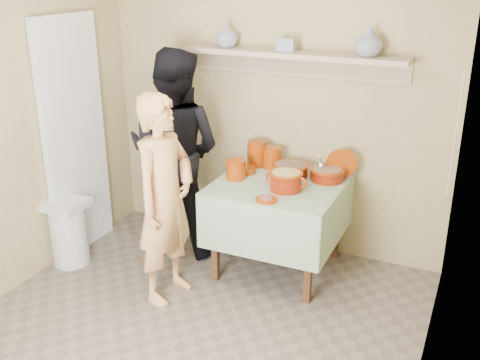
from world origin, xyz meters
The scene contains 22 objects.
ground centered at (0.00, 0.00, 0.00)m, with size 3.50×3.50×0.00m, color #685D52.
tile_panel centered at (-1.46, 0.95, 1.00)m, with size 0.06×0.70×2.00m, color silver.
plate_stack_a centered at (-0.07, 1.57, 0.87)m, with size 0.16×0.16×0.22m, color maroon.
plate_stack_b centered at (0.07, 1.56, 0.85)m, with size 0.15×0.15×0.18m, color maroon.
bowl_stack centered at (-0.10, 1.21, 0.84)m, with size 0.16×0.16×0.16m, color maroon.
empty_bowl centered at (-0.08, 1.37, 0.79)m, with size 0.16×0.16×0.05m, color maroon.
propped_lid centered at (0.66, 1.57, 0.88)m, with size 0.24×0.24×0.02m, color maroon.
vase_right centered at (0.79, 1.63, 1.83)m, with size 0.20×0.20×0.21m, color navy.
vase_left centered at (-0.37, 1.63, 1.82)m, with size 0.19×0.19×0.20m, color navy.
ceramic_box centered at (0.15, 1.61, 1.77)m, with size 0.14×0.10×0.10m, color navy.
person_cook centered at (-0.36, 0.57, 0.78)m, with size 0.57×0.37×1.56m, color tan.
person_helper centered at (-0.70, 1.29, 0.87)m, with size 0.85×0.66×1.75m, color black.
room_shell centered at (0.00, 0.00, 1.61)m, with size 3.04×3.54×2.62m.
serving_table centered at (0.25, 1.28, 0.64)m, with size 0.97×0.97×0.76m.
cazuela_meat_a centered at (0.27, 1.45, 0.82)m, with size 0.30×0.30×0.10m.
cazuela_meat_b centered at (0.57, 1.48, 0.82)m, with size 0.28×0.28×0.10m.
ladle centered at (0.51, 1.50, 0.87)m, with size 0.08×0.26×0.19m.
cazuela_rice centered at (0.35, 1.15, 0.85)m, with size 0.33×0.25×0.14m.
front_plate centered at (0.29, 0.89, 0.77)m, with size 0.16×0.16×0.03m.
wall_shelf centered at (0.20, 1.65, 1.67)m, with size 1.80×0.25×0.21m.
trash_bin centered at (-1.36, 0.65, 0.28)m, with size 0.32×0.32×0.56m.
electrical_cord centered at (1.47, 1.48, 1.25)m, with size 0.01×0.05×0.90m.
Camera 1 is at (1.66, -2.57, 2.35)m, focal length 42.00 mm.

